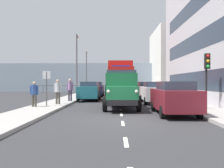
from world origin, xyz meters
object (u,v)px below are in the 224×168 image
(car_white_kerbside_1, at_px, (154,92))
(pedestrian_by_lamp, at_px, (70,88))
(lorry_cargo_red, at_px, (120,79))
(pedestrian_couple_a, at_px, (34,92))
(lamp_post_far, at_px, (87,68))
(car_silver_kerbside_2, at_px, (146,90))
(car_navy_oppositeside_1, at_px, (95,89))
(street_sign, at_px, (47,82))
(car_teal_oppositeside_0, at_px, (90,91))
(lamp_post_promenade, at_px, (77,59))
(traffic_light_near, at_px, (207,69))
(car_maroon_kerbside_near, at_px, (174,97))
(pedestrian_couple_b, at_px, (58,90))
(truck_vintage_green, at_px, (121,90))

(car_white_kerbside_1, xyz_separation_m, pedestrian_by_lamp, (6.72, -0.46, 0.33))
(lorry_cargo_red, distance_m, car_white_kerbside_1, 7.33)
(pedestrian_couple_a, distance_m, lamp_post_far, 22.45)
(car_silver_kerbside_2, xyz_separation_m, car_navy_oppositeside_1, (5.41, -4.17, 0.00))
(lorry_cargo_red, distance_m, street_sign, 11.27)
(car_navy_oppositeside_1, bearing_deg, car_teal_oppositeside_0, 90.00)
(car_teal_oppositeside_0, height_order, lamp_post_promenade, lamp_post_promenade)
(pedestrian_couple_a, distance_m, traffic_light_near, 10.55)
(lamp_post_far, bearing_deg, lamp_post_promenade, 91.75)
(pedestrian_by_lamp, relative_size, street_sign, 0.80)
(car_maroon_kerbside_near, bearing_deg, lorry_cargo_red, -78.96)
(pedestrian_couple_b, relative_size, lamp_post_far, 0.27)
(lamp_post_far, bearing_deg, lorry_cargo_red, 113.83)
(traffic_light_near, bearing_deg, lorry_cargo_red, -66.94)
(lamp_post_far, relative_size, street_sign, 2.86)
(lorry_cargo_red, height_order, traffic_light_near, lorry_cargo_red)
(lorry_cargo_red, bearing_deg, street_sign, 64.00)
(truck_vintage_green, bearing_deg, car_white_kerbside_1, -125.60)
(car_silver_kerbside_2, xyz_separation_m, pedestrian_couple_a, (8.11, 8.64, 0.17))
(street_sign, bearing_deg, car_teal_oppositeside_0, -108.07)
(pedestrian_by_lamp, distance_m, lamp_post_promenade, 7.66)
(car_silver_kerbside_2, xyz_separation_m, street_sign, (7.47, 8.17, 0.79))
(pedestrian_couple_b, xyz_separation_m, lamp_post_promenade, (0.29, -9.59, 3.05))
(truck_vintage_green, distance_m, lorry_cargo_red, 10.52)
(car_maroon_kerbside_near, height_order, car_silver_kerbside_2, same)
(car_navy_oppositeside_1, distance_m, lamp_post_promenade, 4.13)
(lorry_cargo_red, distance_m, car_silver_kerbside_2, 3.41)
(car_teal_oppositeside_0, relative_size, lamp_post_promenade, 0.63)
(street_sign, bearing_deg, lamp_post_promenade, -90.65)
(pedestrian_couple_b, xyz_separation_m, pedestrian_by_lamp, (-0.34, -2.56, 0.05))
(truck_vintage_green, xyz_separation_m, traffic_light_near, (-4.97, 0.92, 1.29))
(truck_vintage_green, height_order, car_silver_kerbside_2, truck_vintage_green)
(car_silver_kerbside_2, height_order, lamp_post_promenade, lamp_post_promenade)
(pedestrian_by_lamp, bearing_deg, pedestrian_couple_b, 82.46)
(lorry_cargo_red, height_order, lamp_post_far, lamp_post_far)
(lamp_post_far, height_order, street_sign, lamp_post_far)
(street_sign, bearing_deg, truck_vintage_green, 175.86)
(traffic_light_near, xyz_separation_m, lamp_post_far, (10.00, -23.05, 1.52))
(street_sign, bearing_deg, car_navy_oppositeside_1, -99.48)
(car_maroon_kerbside_near, bearing_deg, pedestrian_by_lamp, -44.77)
(pedestrian_couple_b, xyz_separation_m, street_sign, (0.42, 1.25, 0.52))
(car_silver_kerbside_2, xyz_separation_m, pedestrian_by_lamp, (6.72, 4.36, 0.33))
(car_navy_oppositeside_1, xyz_separation_m, street_sign, (2.06, 12.34, 0.79))
(car_white_kerbside_1, bearing_deg, car_maroon_kerbside_near, 90.00)
(lorry_cargo_red, distance_m, car_navy_oppositeside_1, 3.82)
(traffic_light_near, xyz_separation_m, street_sign, (9.79, -1.27, -0.79))
(lorry_cargo_red, distance_m, pedestrian_couple_b, 10.01)
(traffic_light_near, distance_m, lamp_post_promenade, 15.59)
(car_white_kerbside_1, bearing_deg, truck_vintage_green, 54.40)
(pedestrian_couple_a, bearing_deg, pedestrian_couple_b, -121.44)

